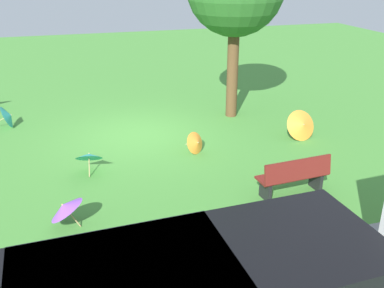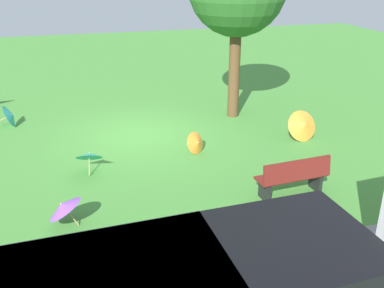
{
  "view_description": "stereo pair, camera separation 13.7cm",
  "coord_description": "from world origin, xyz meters",
  "px_view_note": "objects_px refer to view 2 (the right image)",
  "views": [
    {
      "loc": [
        1.9,
        11.85,
        4.73
      ],
      "look_at": [
        -0.88,
        2.47,
        0.6
      ],
      "focal_mm": 40.82,
      "sensor_mm": 36.0,
      "label": 1
    },
    {
      "loc": [
        1.77,
        11.89,
        4.73
      ],
      "look_at": [
        -0.88,
        2.47,
        0.6
      ],
      "focal_mm": 40.82,
      "sensor_mm": 36.0,
      "label": 2
    }
  ],
  "objects_px": {
    "parasol_teal_0": "(11,115)",
    "parasol_orange_1": "(197,143)",
    "parasol_orange_2": "(303,126)",
    "park_bench": "(293,177)",
    "parasol_purple_3": "(63,207)",
    "parasol_teal_1": "(89,155)"
  },
  "relations": [
    {
      "from": "park_bench",
      "to": "parasol_orange_1",
      "type": "height_order",
      "value": "park_bench"
    },
    {
      "from": "park_bench",
      "to": "parasol_orange_2",
      "type": "xyz_separation_m",
      "value": [
        -1.81,
        -2.83,
        -0.03
      ]
    },
    {
      "from": "parasol_teal_0",
      "to": "parasol_orange_1",
      "type": "relative_size",
      "value": 1.05
    },
    {
      "from": "park_bench",
      "to": "parasol_orange_1",
      "type": "distance_m",
      "value": 3.05
    },
    {
      "from": "parasol_teal_0",
      "to": "parasol_orange_2",
      "type": "relative_size",
      "value": 0.75
    },
    {
      "from": "park_bench",
      "to": "parasol_purple_3",
      "type": "relative_size",
      "value": 1.86
    },
    {
      "from": "parasol_teal_0",
      "to": "parasol_orange_1",
      "type": "xyz_separation_m",
      "value": [
        -4.9,
        3.52,
        -0.05
      ]
    },
    {
      "from": "parasol_orange_2",
      "to": "park_bench",
      "type": "bearing_deg",
      "value": 57.39
    },
    {
      "from": "parasol_orange_1",
      "to": "park_bench",
      "type": "bearing_deg",
      "value": 116.28
    },
    {
      "from": "parasol_teal_0",
      "to": "parasol_orange_2",
      "type": "xyz_separation_m",
      "value": [
        -8.07,
        3.42,
        0.08
      ]
    },
    {
      "from": "parasol_teal_1",
      "to": "parasol_purple_3",
      "type": "distance_m",
      "value": 2.35
    },
    {
      "from": "parasol_orange_2",
      "to": "parasol_purple_3",
      "type": "distance_m",
      "value": 7.1
    },
    {
      "from": "parasol_teal_1",
      "to": "parasol_orange_2",
      "type": "distance_m",
      "value": 5.97
    },
    {
      "from": "parasol_teal_1",
      "to": "parasol_teal_0",
      "type": "bearing_deg",
      "value": -61.19
    },
    {
      "from": "parasol_teal_0",
      "to": "parasol_teal_1",
      "type": "distance_m",
      "value": 4.4
    },
    {
      "from": "parasol_orange_1",
      "to": "parasol_orange_2",
      "type": "xyz_separation_m",
      "value": [
        -3.16,
        -0.1,
        0.13
      ]
    },
    {
      "from": "park_bench",
      "to": "parasol_teal_0",
      "type": "xyz_separation_m",
      "value": [
        6.25,
        -6.26,
        -0.11
      ]
    },
    {
      "from": "parasol_purple_3",
      "to": "parasol_teal_0",
      "type": "bearing_deg",
      "value": -76.23
    },
    {
      "from": "parasol_teal_0",
      "to": "parasol_teal_1",
      "type": "xyz_separation_m",
      "value": [
        -2.12,
        3.85,
        0.07
      ]
    },
    {
      "from": "parasol_orange_2",
      "to": "parasol_purple_3",
      "type": "relative_size",
      "value": 1.08
    },
    {
      "from": "park_bench",
      "to": "parasol_purple_3",
      "type": "xyz_separation_m",
      "value": [
        4.75,
        -0.14,
        -0.04
      ]
    },
    {
      "from": "parasol_purple_3",
      "to": "parasol_teal_1",
      "type": "bearing_deg",
      "value": -105.25
    }
  ]
}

